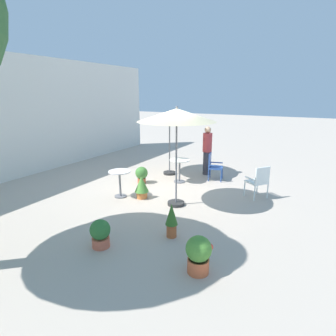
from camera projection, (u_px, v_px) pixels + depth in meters
The scene contains 14 objects.
ground_plane at pixel (164, 190), 8.34m from camera, with size 60.00×60.00×0.00m, color #B9A999.
villa_facade at pixel (43, 115), 10.17m from camera, with size 11.99×0.30×4.07m, color silver.
patio_umbrella_0 at pixel (177, 116), 6.67m from camera, with size 1.92×1.92×2.53m.
patio_umbrella_1 at pixel (170, 117), 9.48m from camera, with size 2.18×2.18×2.26m.
cafe_table_0 at pixel (120, 179), 7.70m from camera, with size 0.61×0.61×0.75m.
cafe_table_1 at pixel (180, 167), 8.98m from camera, with size 0.65×0.65×0.75m.
patio_chair_0 at pixel (213, 165), 9.23m from camera, with size 0.56×0.54×0.91m.
patio_chair_1 at pixel (259, 180), 7.59m from camera, with size 0.66×0.66×0.91m.
potted_plant_0 at pixel (100, 233), 5.22m from camera, with size 0.39×0.39×0.55m.
potted_plant_1 at pixel (142, 186), 7.65m from camera, with size 0.39×0.39×0.63m.
potted_plant_2 at pixel (172, 219), 5.56m from camera, with size 0.25×0.25×0.72m.
potted_plant_3 at pixel (142, 174), 8.95m from camera, with size 0.40×0.40×0.54m.
potted_plant_4 at pixel (199, 254), 4.45m from camera, with size 0.42×0.42×0.64m.
standing_person at pixel (207, 150), 9.75m from camera, with size 0.41×0.41×1.71m.
Camera 1 is at (-6.85, -3.89, 2.83)m, focal length 29.76 mm.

